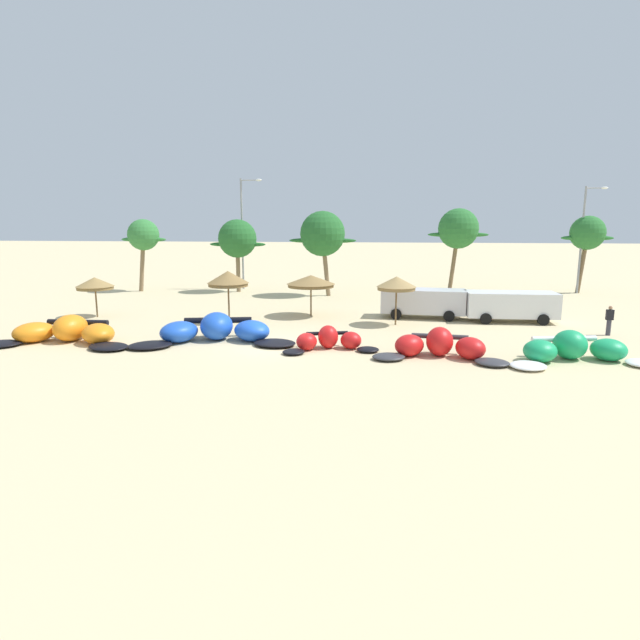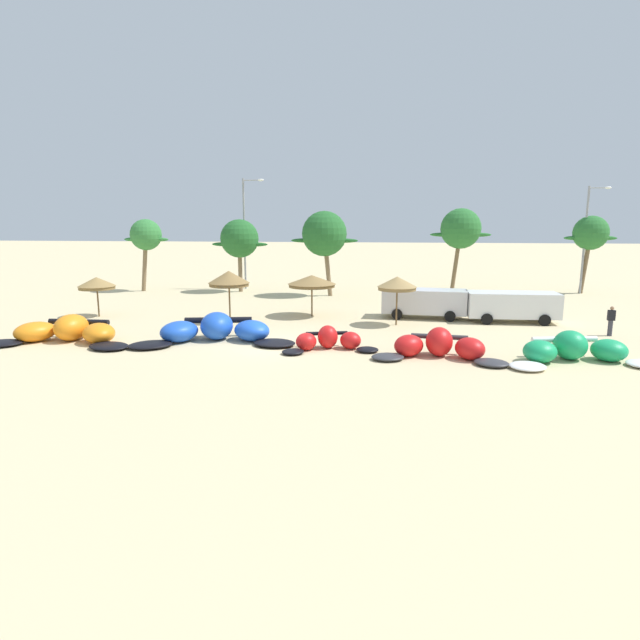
# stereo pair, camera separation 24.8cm
# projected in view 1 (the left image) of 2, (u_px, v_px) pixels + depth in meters

# --- Properties ---
(ground_plane) EXTENTS (260.00, 260.00, 0.00)m
(ground_plane) POSITION_uv_depth(u_px,v_px,m) (276.00, 346.00, 26.15)
(ground_plane) COLOR beige
(kite_far_left) EXTENTS (8.14, 3.78, 1.37)m
(kite_far_left) POSITION_uv_depth(u_px,v_px,m) (66.00, 333.00, 26.88)
(kite_far_left) COLOR black
(kite_far_left) RESTS_ON ground
(kite_left) EXTENTS (8.51, 4.73, 1.44)m
(kite_left) POSITION_uv_depth(u_px,v_px,m) (216.00, 331.00, 27.16)
(kite_left) COLOR black
(kite_left) RESTS_ON ground
(kite_left_of_center) EXTENTS (4.74, 2.80, 1.13)m
(kite_left_of_center) POSITION_uv_depth(u_px,v_px,m) (329.00, 341.00, 25.47)
(kite_left_of_center) COLOR black
(kite_left_of_center) RESTS_ON ground
(kite_center) EXTENTS (6.22, 3.14, 1.34)m
(kite_center) POSITION_uv_depth(u_px,v_px,m) (440.00, 346.00, 23.96)
(kite_center) COLOR #333338
(kite_center) RESTS_ON ground
(kite_right_of_center) EXTENTS (6.98, 3.85, 1.32)m
(kite_right_of_center) POSITION_uv_depth(u_px,v_px,m) (574.00, 350.00, 23.34)
(kite_right_of_center) COLOR white
(kite_right_of_center) RESTS_ON ground
(beach_umbrella_near_van) EXTENTS (2.36, 2.36, 2.58)m
(beach_umbrella_near_van) POSITION_uv_depth(u_px,v_px,m) (95.00, 283.00, 33.78)
(beach_umbrella_near_van) COLOR brown
(beach_umbrella_near_van) RESTS_ON ground
(beach_umbrella_middle) EXTENTS (2.52, 2.52, 3.14)m
(beach_umbrella_middle) POSITION_uv_depth(u_px,v_px,m) (228.00, 279.00, 32.08)
(beach_umbrella_middle) COLOR brown
(beach_umbrella_middle) RESTS_ON ground
(beach_umbrella_near_palms) EXTENTS (3.13, 3.13, 2.69)m
(beach_umbrella_near_palms) POSITION_uv_depth(u_px,v_px,m) (311.00, 281.00, 34.05)
(beach_umbrella_near_palms) COLOR brown
(beach_umbrella_near_palms) RESTS_ON ground
(beach_umbrella_outermost) EXTENTS (2.35, 2.35, 2.91)m
(beach_umbrella_outermost) POSITION_uv_depth(u_px,v_px,m) (397.00, 283.00, 31.10)
(beach_umbrella_outermost) COLOR brown
(beach_umbrella_outermost) RESTS_ON ground
(parked_van) EXTENTS (5.39, 2.35, 1.84)m
(parked_van) POSITION_uv_depth(u_px,v_px,m) (509.00, 304.00, 32.38)
(parked_van) COLOR white
(parked_van) RESTS_ON ground
(parked_car_second) EXTENTS (5.42, 2.63, 1.84)m
(parked_car_second) POSITION_uv_depth(u_px,v_px,m) (421.00, 301.00, 33.74)
(parked_car_second) COLOR silver
(parked_car_second) RESTS_ON ground
(person_near_kites) EXTENTS (0.36, 0.24, 1.62)m
(person_near_kites) POSITION_uv_depth(u_px,v_px,m) (609.00, 320.00, 28.54)
(person_near_kites) COLOR #383842
(person_near_kites) RESTS_ON ground
(palm_leftmost) EXTENTS (4.05, 2.70, 6.30)m
(palm_leftmost) POSITION_uv_depth(u_px,v_px,m) (143.00, 236.00, 45.80)
(palm_leftmost) COLOR #7F6647
(palm_leftmost) RESTS_ON ground
(palm_left) EXTENTS (4.96, 3.30, 6.28)m
(palm_left) POSITION_uv_depth(u_px,v_px,m) (237.00, 239.00, 45.57)
(palm_left) COLOR #7F6647
(palm_left) RESTS_ON ground
(palm_left_of_gap) EXTENTS (5.52, 3.68, 6.94)m
(palm_left_of_gap) POSITION_uv_depth(u_px,v_px,m) (323.00, 234.00, 43.02)
(palm_left_of_gap) COLOR #7F6647
(palm_left_of_gap) RESTS_ON ground
(palm_center_left) EXTENTS (5.31, 3.54, 7.24)m
(palm_center_left) POSITION_uv_depth(u_px,v_px,m) (458.00, 229.00, 46.55)
(palm_center_left) COLOR brown
(palm_center_left) RESTS_ON ground
(palm_center_right) EXTENTS (4.32, 2.88, 6.58)m
(palm_center_right) POSITION_uv_depth(u_px,v_px,m) (587.00, 234.00, 44.62)
(palm_center_right) COLOR brown
(palm_center_right) RESTS_ON ground
(lamppost_west) EXTENTS (1.98, 0.24, 9.83)m
(lamppost_west) POSITION_uv_depth(u_px,v_px,m) (244.00, 228.00, 47.40)
(lamppost_west) COLOR gray
(lamppost_west) RESTS_ON ground
(lamppost_west_center) EXTENTS (1.83, 0.24, 8.97)m
(lamppost_west_center) POSITION_uv_depth(u_px,v_px,m) (584.00, 234.00, 44.45)
(lamppost_west_center) COLOR gray
(lamppost_west_center) RESTS_ON ground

